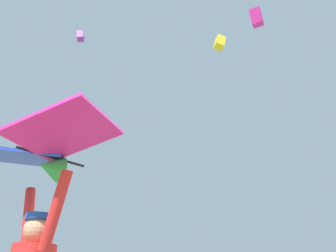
% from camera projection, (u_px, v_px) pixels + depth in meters
% --- Properties ---
extents(held_stunt_kite, '(1.69, 1.05, 0.39)m').
position_uv_depth(held_stunt_kite, '(46.00, 152.00, 2.80)').
color(held_stunt_kite, black).
extents(distant_kite_magenta_high_right, '(0.74, 1.01, 1.20)m').
position_uv_depth(distant_kite_magenta_high_right, '(257.00, 17.00, 19.62)').
color(distant_kite_magenta_high_right, '#DB2393').
extents(distant_kite_purple_overhead_distant, '(0.78, 0.65, 0.85)m').
position_uv_depth(distant_kite_purple_overhead_distant, '(80.00, 36.00, 21.57)').
color(distant_kite_purple_overhead_distant, purple).
extents(distant_kite_yellow_mid_right, '(1.21, 1.34, 1.43)m').
position_uv_depth(distant_kite_yellow_mid_right, '(220.00, 43.00, 27.18)').
color(distant_kite_yellow_mid_right, yellow).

